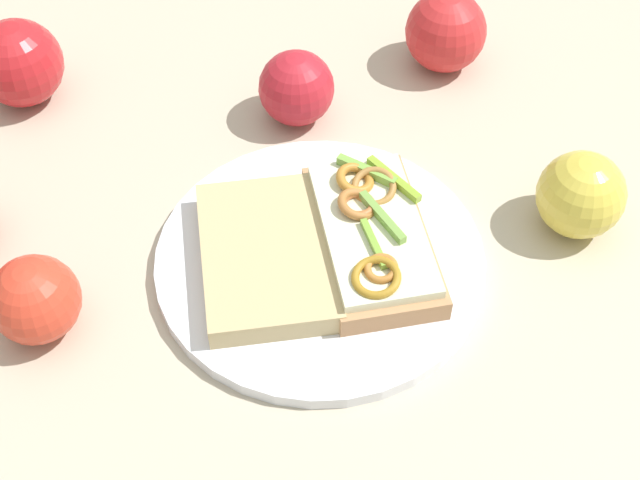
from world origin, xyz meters
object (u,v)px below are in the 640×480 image
apple_1 (35,300)px  apple_5 (581,195)px  bread_slice_side (267,256)px  sandwich (372,234)px  apple_0 (19,63)px  apple_4 (446,32)px  plate (320,260)px  apple_2 (296,88)px

apple_1 → apple_5: apple_5 is taller
bread_slice_side → apple_5: size_ratio=2.06×
sandwich → apple_1: size_ratio=2.66×
apple_0 → apple_1: apple_0 is taller
apple_4 → bread_slice_side: bearing=-163.9°
plate → bread_slice_side: 0.05m
plate → apple_5: bearing=-30.4°
bread_slice_side → apple_0: 0.32m
apple_2 → apple_5: bearing=-71.9°
apple_4 → sandwich: bearing=-150.1°
plate → apple_2: bearing=54.7°
bread_slice_side → plate: bearing=92.7°
apple_0 → plate: bearing=-78.6°
apple_1 → apple_5: bearing=-28.4°
sandwich → bread_slice_side: (-0.07, 0.04, -0.01)m
apple_2 → apple_5: apple_5 is taller
plate → apple_4: apple_4 is taller
sandwich → apple_5: 0.18m
apple_2 → apple_4: size_ratio=0.89×
plate → apple_1: size_ratio=3.90×
sandwich → bread_slice_side: bearing=-89.2°
bread_slice_side → sandwich: bearing=93.5°
apple_0 → apple_5: apple_0 is taller
apple_1 → bread_slice_side: bearing=-25.3°
bread_slice_side → apple_0: bearing=-140.5°
bread_slice_side → apple_4: apple_4 is taller
bread_slice_side → apple_5: apple_5 is taller
sandwich → bread_slice_side: size_ratio=1.21×
plate → bread_slice_side: bread_slice_side is taller
apple_2 → apple_4: 0.16m
plate → sandwich: (0.04, -0.02, 0.02)m
bread_slice_side → apple_0: size_ratio=1.83×
apple_0 → apple_2: bearing=-48.4°
bread_slice_side → apple_4: 0.31m
bread_slice_side → apple_2: bearing=165.4°
apple_0 → apple_2: size_ratio=1.18×
apple_2 → apple_4: apple_4 is taller
plate → apple_0: bearing=101.4°
bread_slice_side → apple_2: 0.19m
bread_slice_side → apple_5: (0.23, -0.13, 0.01)m
bread_slice_side → apple_5: bearing=93.2°
apple_5 → sandwich: bearing=149.3°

